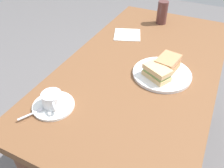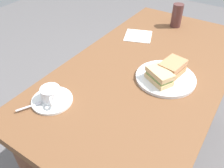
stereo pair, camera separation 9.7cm
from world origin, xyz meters
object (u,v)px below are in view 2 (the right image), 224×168
napkin (138,36)px  coffee_cup (51,94)px  sandwich_front (172,68)px  coffee_saucer (52,100)px  dining_table (146,85)px  sandwich_back (159,76)px  drinking_glass (177,16)px  sandwich_plate (165,78)px  spoon (33,105)px

napkin → coffee_cup: bearing=-2.0°
sandwich_front → coffee_saucer: sandwich_front is taller
dining_table → napkin: size_ratio=8.91×
sandwich_back → dining_table: bearing=-136.1°
coffee_saucer → coffee_cup: 0.04m
sandwich_front → dining_table: bearing=-98.0°
dining_table → drinking_glass: 0.52m
sandwich_back → coffee_saucer: sandwich_back is taller
coffee_saucer → coffee_cup: size_ratio=1.85×
sandwich_front → napkin: size_ratio=0.87×
sandwich_back → coffee_saucer: size_ratio=0.84×
dining_table → sandwich_plate: 0.18m
dining_table → coffee_cup: size_ratio=15.23×
napkin → drinking_glass: 0.29m
spoon → napkin: bearing=175.4°
sandwich_front → coffee_cup: sandwich_front is taller
drinking_glass → sandwich_front: bearing=19.4°
napkin → drinking_glass: size_ratio=1.07×
coffee_cup → spoon: 0.08m
sandwich_back → drinking_glass: bearing=-165.3°
coffee_saucer → drinking_glass: 0.94m
sandwich_back → coffee_saucer: (0.33, -0.31, -0.04)m
coffee_saucer → sandwich_back: bearing=137.3°
sandwich_back → napkin: size_ratio=0.91×
sandwich_front → sandwich_back: bearing=-15.5°
sandwich_front → sandwich_plate: bearing=-17.2°
dining_table → coffee_saucer: coffee_saucer is taller
dining_table → coffee_cup: 0.51m
sandwich_plate → coffee_saucer: size_ratio=1.63×
sandwich_plate → sandwich_front: 0.05m
sandwich_plate → drinking_glass: (-0.54, -0.17, 0.06)m
coffee_saucer → drinking_glass: size_ratio=1.16×
sandwich_front → coffee_saucer: 0.53m
spoon → sandwich_front: bearing=142.9°
coffee_cup → napkin: size_ratio=0.58×
coffee_cup → spoon: bearing=-29.7°
coffee_saucer → coffee_cup: (0.00, 0.00, 0.03)m
napkin → drinking_glass: drinking_glass is taller
sandwich_back → napkin: 0.45m
sandwich_plate → spoon: bearing=-38.4°
coffee_cup → sandwich_plate: bearing=140.3°
sandwich_front → sandwich_back: (0.08, -0.02, -0.00)m
sandwich_plate → coffee_cup: 0.50m
coffee_saucer → napkin: bearing=177.9°
napkin → drinking_glass: (-0.25, 0.13, 0.07)m
drinking_glass → dining_table: bearing=6.5°
dining_table → sandwich_back: sandwich_back is taller
dining_table → spoon: spoon is taller
drinking_glass → sandwich_plate: bearing=17.1°
sandwich_front → spoon: (0.48, -0.37, -0.03)m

